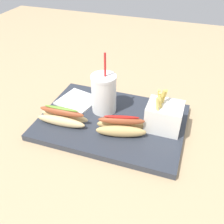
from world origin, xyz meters
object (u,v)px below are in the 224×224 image
hot_dog_2 (62,117)px  fries_basket (164,116)px  ketchup_cup_1 (102,93)px  soda_cup (104,93)px  hot_dog_1 (121,126)px  napkin_stack (77,101)px

hot_dog_2 → fries_basket: bearing=15.2°
ketchup_cup_1 → fries_basket: bearing=-24.5°
soda_cup → fries_basket: (0.21, -0.03, -0.02)m
soda_cup → fries_basket: bearing=-7.5°
soda_cup → hot_dog_1: 0.14m
hot_dog_2 → napkin_stack: hot_dog_2 is taller
fries_basket → napkin_stack: (-0.32, 0.04, -0.04)m
soda_cup → hot_dog_1: size_ratio=1.30×
soda_cup → napkin_stack: bearing=171.5°
fries_basket → ketchup_cup_1: fries_basket is taller
soda_cup → hot_dog_1: soda_cup is taller
hot_dog_1 → hot_dog_2: bearing=-175.6°
hot_dog_1 → napkin_stack: bearing=150.9°
hot_dog_2 → soda_cup: bearing=47.9°
soda_cup → fries_basket: soda_cup is taller
soda_cup → hot_dog_2: soda_cup is taller
hot_dog_1 → fries_basket: bearing=30.8°
fries_basket → ketchup_cup_1: (-0.25, 0.11, -0.03)m
hot_dog_2 → ketchup_cup_1: bearing=72.6°
hot_dog_1 → ketchup_cup_1: bearing=125.9°
soda_cup → fries_basket: size_ratio=1.60×
hot_dog_2 → ketchup_cup_1: 0.21m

